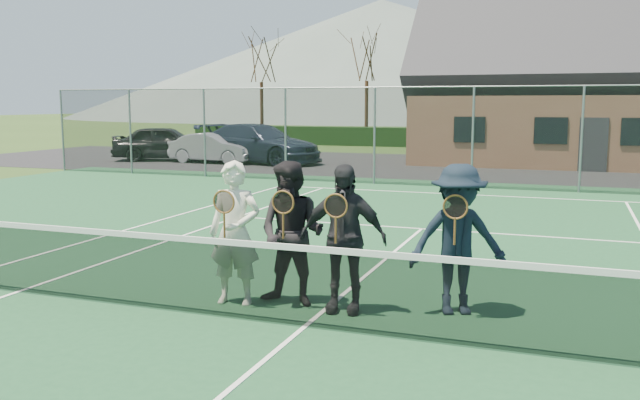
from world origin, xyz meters
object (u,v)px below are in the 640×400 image
object	(u,v)px
tennis_net	(304,283)
clubhouse	(607,67)
player_c	(343,238)
car_a	(166,143)
car_c	(259,144)
car_b	(214,148)
player_a	(235,233)
player_b	(292,234)
player_d	(458,240)

from	to	relation	value
tennis_net	clubhouse	bearing A→B (deg)	80.54
tennis_net	player_c	xyz separation A→B (m)	(0.21, 0.73, 0.38)
car_a	clubhouse	size ratio (longest dim) A/B	0.29
tennis_net	clubhouse	size ratio (longest dim) A/B	0.75
car_c	player_c	xyz separation A→B (m)	(9.83, -18.34, 0.10)
car_a	clubhouse	bearing A→B (deg)	-95.97
car_b	player_a	bearing A→B (deg)	-146.68
car_b	car_c	size ratio (longest dim) A/B	0.67
car_a	tennis_net	world-z (taller)	car_a
player_c	car_c	bearing A→B (deg)	118.18
clubhouse	player_b	size ratio (longest dim) A/B	8.67
tennis_net	player_a	distance (m)	1.34
car_a	player_b	bearing A→B (deg)	-165.14
car_b	tennis_net	size ratio (longest dim) A/B	0.33
clubhouse	player_d	bearing A→B (deg)	-96.20
clubhouse	player_b	world-z (taller)	clubhouse
tennis_net	player_a	size ratio (longest dim) A/B	6.49
car_a	player_b	world-z (taller)	player_b
car_c	clubhouse	bearing A→B (deg)	-56.16
car_b	car_c	bearing A→B (deg)	-68.35
player_d	tennis_net	bearing A→B (deg)	-143.41
car_a	car_b	bearing A→B (deg)	-119.43
car_c	player_d	size ratio (longest dim) A/B	3.16
player_c	player_d	xyz separation A→B (m)	(1.31, 0.39, -0.00)
car_b	player_d	bearing A→B (deg)	-139.81
car_b	player_c	distance (m)	21.23
car_b	clubhouse	xyz separation A→B (m)	(15.44, 5.52, 3.36)
player_a	player_c	xyz separation A→B (m)	(1.36, 0.16, -0.00)
car_a	player_d	size ratio (longest dim) A/B	2.52
clubhouse	player_c	distance (m)	23.77
car_b	player_c	bearing A→B (deg)	-143.27
player_a	player_b	bearing A→B (deg)	17.31
player_b	player_c	bearing A→B (deg)	-4.08
player_a	tennis_net	bearing A→B (deg)	-26.29
car_c	tennis_net	world-z (taller)	car_c
clubhouse	player_d	xyz separation A→B (m)	(-2.49, -22.87, -3.07)
tennis_net	player_c	world-z (taller)	player_c
car_a	clubhouse	xyz separation A→B (m)	(18.01, 5.19, 3.22)
car_a	player_d	xyz separation A→B (m)	(15.52, -17.69, 0.15)
car_b	tennis_net	bearing A→B (deg)	-144.79
tennis_net	car_c	bearing A→B (deg)	116.76
player_a	player_d	size ratio (longest dim) A/B	1.00
car_a	player_c	size ratio (longest dim) A/B	2.52
player_b	car_a	bearing A→B (deg)	126.90
player_c	tennis_net	bearing A→B (deg)	-105.83
player_c	player_d	size ratio (longest dim) A/B	1.00
car_b	player_d	distance (m)	21.66
car_b	player_b	world-z (taller)	player_b
car_b	car_c	world-z (taller)	car_c
car_a	car_c	world-z (taller)	car_c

